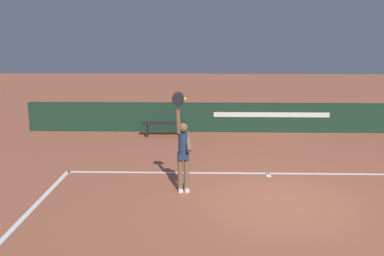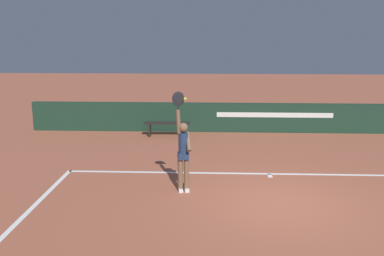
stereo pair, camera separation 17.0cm
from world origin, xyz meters
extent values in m
plane|color=#A2553C|center=(0.00, 0.00, 0.00)|extent=(60.00, 60.00, 0.00)
cube|color=white|center=(0.00, 2.03, 0.00)|extent=(10.80, 0.12, 0.00)
cube|color=white|center=(-5.40, -0.59, 0.00)|extent=(0.12, 5.36, 0.00)
cube|color=white|center=(0.00, 1.88, 0.00)|extent=(0.12, 0.30, 0.00)
cube|color=#183425|center=(0.00, 7.00, 0.55)|extent=(16.69, 0.24, 1.09)
cube|color=silver|center=(0.80, 6.88, 0.68)|extent=(4.30, 0.01, 0.18)
cylinder|color=brown|center=(-2.13, 0.69, 0.41)|extent=(0.12, 0.12, 0.83)
cylinder|color=brown|center=(-2.28, 0.66, 0.41)|extent=(0.12, 0.12, 0.83)
cube|color=white|center=(-2.13, 0.67, 0.04)|extent=(0.14, 0.25, 0.07)
cube|color=white|center=(-2.27, 0.64, 0.04)|extent=(0.14, 0.25, 0.07)
cylinder|color=navy|center=(-2.21, 0.68, 1.12)|extent=(0.22, 0.22, 0.59)
cube|color=navy|center=(-2.21, 0.68, 0.87)|extent=(0.28, 0.25, 0.16)
sphere|color=brown|center=(-2.21, 0.68, 1.55)|extent=(0.22, 0.22, 0.22)
cylinder|color=brown|center=(-2.31, 0.66, 1.69)|extent=(0.14, 0.12, 0.56)
cylinder|color=brown|center=(-2.09, 0.64, 1.22)|extent=(0.17, 0.44, 0.41)
ellipsoid|color=black|center=(-2.31, 0.66, 2.22)|extent=(0.28, 0.08, 0.34)
cylinder|color=black|center=(-2.31, 0.66, 2.03)|extent=(0.03, 0.03, 0.18)
sphere|color=#C5E133|center=(-2.15, 0.55, 2.23)|extent=(0.07, 0.07, 0.07)
cube|color=black|center=(-3.14, 6.15, 0.49)|extent=(1.63, 0.39, 0.05)
cube|color=black|center=(-3.76, 6.14, 0.25)|extent=(0.07, 0.32, 0.49)
cube|color=black|center=(-2.53, 6.16, 0.25)|extent=(0.07, 0.32, 0.49)
camera|label=1|loc=(-1.75, -9.13, 3.71)|focal=40.82mm
camera|label=2|loc=(-1.58, -9.13, 3.71)|focal=40.82mm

